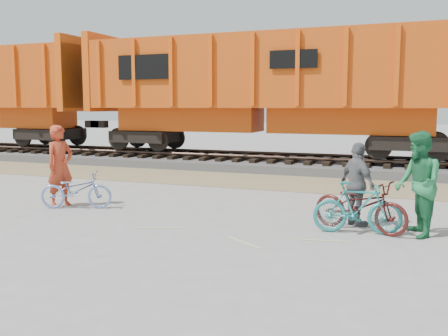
{
  "coord_description": "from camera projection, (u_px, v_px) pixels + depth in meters",
  "views": [
    {
      "loc": [
        3.44,
        -8.98,
        2.29
      ],
      "look_at": [
        -0.61,
        1.5,
        0.9
      ],
      "focal_mm": 40.0,
      "sensor_mm": 36.0,
      "label": 1
    }
  ],
  "objects": [
    {
      "name": "ballast_bed",
      "position": [
        314.0,
        166.0,
        18.14
      ],
      "size": [
        120.0,
        4.0,
        0.3
      ],
      "primitive_type": "cube",
      "color": "slate",
      "rests_on": "ground"
    },
    {
      "name": "person_solo",
      "position": [
        60.0,
        166.0,
        11.45
      ],
      "size": [
        0.6,
        0.77,
        1.87
      ],
      "primitive_type": "imported",
      "rotation": [
        0.0,
        0.0,
        1.32
      ],
      "color": "#BE3C20",
      "rests_on": "ground"
    },
    {
      "name": "ground",
      "position": [
        225.0,
        223.0,
        9.83
      ],
      "size": [
        120.0,
        120.0,
        0.0
      ],
      "primitive_type": "plane",
      "color": "#9E9E99",
      "rests_on": "ground"
    },
    {
      "name": "bicycle_teal",
      "position": [
        357.0,
        208.0,
        8.98
      ],
      "size": [
        1.63,
        0.69,
        0.95
      ],
      "primitive_type": "imported",
      "rotation": [
        0.0,
        0.0,
        1.73
      ],
      "color": "teal",
      "rests_on": "ground"
    },
    {
      "name": "person_woman",
      "position": [
        357.0,
        184.0,
        9.54
      ],
      "size": [
        0.93,
        0.96,
        1.62
      ],
      "primitive_type": "imported",
      "rotation": [
        0.0,
        0.0,
        2.32
      ],
      "color": "slate",
      "rests_on": "ground"
    },
    {
      "name": "person_man",
      "position": [
        418.0,
        184.0,
        8.75
      ],
      "size": [
        0.95,
        1.08,
        1.87
      ],
      "primitive_type": "imported",
      "rotation": [
        0.0,
        0.0,
        -1.26
      ],
      "color": "#247645",
      "rests_on": "ground"
    },
    {
      "name": "bicycle_blue",
      "position": [
        76.0,
        190.0,
        11.24
      ],
      "size": [
        1.69,
        1.1,
        0.84
      ],
      "primitive_type": "imported",
      "rotation": [
        0.0,
        0.0,
        1.94
      ],
      "color": "#7B97CD",
      "rests_on": "ground"
    },
    {
      "name": "gravel_strip",
      "position": [
        291.0,
        183.0,
        14.92
      ],
      "size": [
        120.0,
        3.0,
        0.02
      ],
      "primitive_type": "cube",
      "color": "#927D5A",
      "rests_on": "ground"
    },
    {
      "name": "track",
      "position": [
        314.0,
        157.0,
        18.1
      ],
      "size": [
        120.0,
        2.6,
        0.24
      ],
      "color": "black",
      "rests_on": "ballast_bed"
    },
    {
      "name": "hopper_car_center",
      "position": [
        265.0,
        87.0,
        18.45
      ],
      "size": [
        14.0,
        3.13,
        4.65
      ],
      "color": "black",
      "rests_on": "track"
    },
    {
      "name": "bicycle_maroon",
      "position": [
        360.0,
        206.0,
        9.17
      ],
      "size": [
        1.93,
        1.2,
        0.96
      ],
      "primitive_type": "imported",
      "rotation": [
        0.0,
        0.0,
        1.23
      ],
      "color": "#471614",
      "rests_on": "ground"
    }
  ]
}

